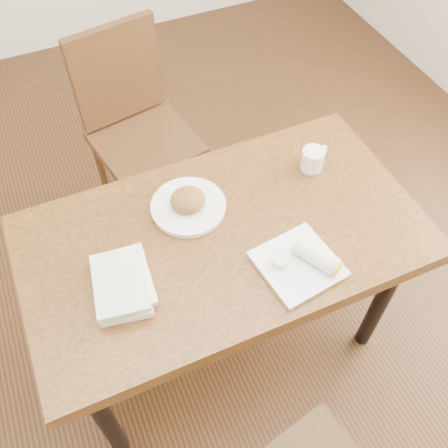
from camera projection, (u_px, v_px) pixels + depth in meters
name	position (u px, v px, depth m)	size (l,w,h in m)	color
ground	(224.00, 335.00, 2.20)	(4.00, 5.00, 0.01)	#472814
table	(224.00, 249.00, 1.67)	(1.29, 0.72, 0.75)	brown
chair_far	(135.00, 120.00, 2.24)	(0.49, 0.49, 0.95)	#4C2F15
plate_scone	(188.00, 204.00, 1.64)	(0.25, 0.25, 0.08)	white
coffee_mug	(313.00, 158.00, 1.75)	(0.12, 0.08, 0.08)	white
plate_burrito	(304.00, 262.00, 1.51)	(0.25, 0.25, 0.08)	white
book_stack	(123.00, 283.00, 1.46)	(0.19, 0.25, 0.06)	white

